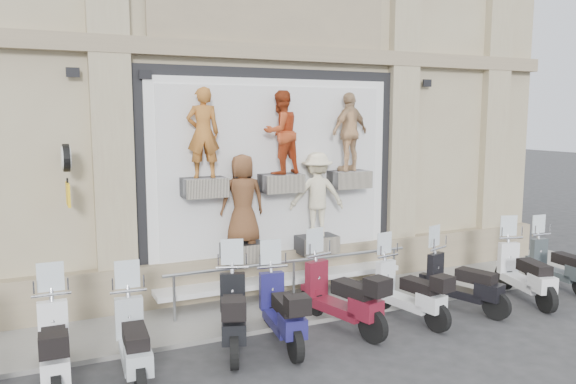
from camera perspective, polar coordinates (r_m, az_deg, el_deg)
name	(u,v)px	position (r m, az deg, el deg)	size (l,w,h in m)	color
ground	(348,345)	(9.33, 6.09, -15.19)	(90.00, 90.00, 0.00)	#2C2C2E
sidewalk	(292,303)	(11.04, 0.36, -11.21)	(16.00, 2.20, 0.08)	gray
building	(210,23)	(15.20, -7.90, 16.66)	(14.00, 8.60, 12.00)	tan
shop_vitrine	(281,180)	(11.13, -0.73, 1.26)	(5.60, 0.92, 4.30)	black
guard_rail	(294,283)	(10.83, 0.59, -9.24)	(5.06, 0.10, 0.93)	#9EA0A5
clock_sign_bracket	(67,167)	(9.86, -21.58, 2.39)	(0.10, 0.80, 1.02)	black
scooter_b	(53,331)	(8.29, -22.73, -12.92)	(0.57, 1.94, 1.57)	white
scooter_c	(133,326)	(8.17, -15.46, -13.00)	(0.56, 1.90, 1.55)	#A5ACB3
scooter_d	(233,299)	(8.91, -5.61, -10.75)	(0.58, 1.98, 1.61)	black
scooter_e	(282,296)	(9.04, -0.65, -10.56)	(0.57, 1.94, 1.58)	#191752
scooter_f	(341,282)	(9.66, 5.40, -9.12)	(0.60, 2.04, 1.66)	maroon
scooter_g	(408,280)	(10.27, 12.13, -8.70)	(0.54, 1.85, 1.50)	silver
scooter_h	(463,271)	(11.04, 17.31, -7.63)	(0.55, 1.89, 1.54)	black
scooter_i	(525,261)	(12.04, 22.98, -6.48)	(0.57, 1.96, 1.60)	silver
scooter_j	(559,254)	(13.13, 25.83, -5.74)	(0.53, 1.83, 1.49)	#31383C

